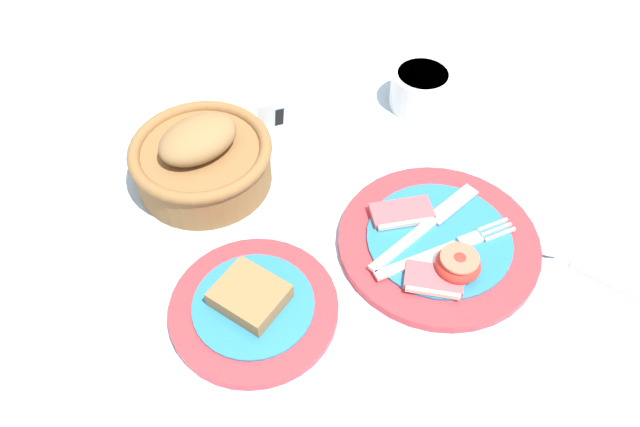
% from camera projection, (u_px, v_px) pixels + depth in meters
% --- Properties ---
extents(ground_plane, '(3.00, 3.00, 0.00)m').
position_uv_depth(ground_plane, '(373.00, 247.00, 0.75)').
color(ground_plane, '#A3BCD1').
extents(breakfast_plate, '(0.24, 0.24, 0.04)m').
position_uv_depth(breakfast_plate, '(439.00, 244.00, 0.74)').
color(breakfast_plate, red).
rests_on(breakfast_plate, ground_plane).
extents(bread_plate, '(0.19, 0.19, 0.04)m').
position_uv_depth(bread_plate, '(253.00, 306.00, 0.69)').
color(bread_plate, red).
rests_on(bread_plate, ground_plane).
extents(sugar_cup, '(0.09, 0.09, 0.06)m').
position_uv_depth(sugar_cup, '(421.00, 88.00, 0.90)').
color(sugar_cup, white).
rests_on(sugar_cup, ground_plane).
extents(bread_basket, '(0.18, 0.18, 0.10)m').
position_uv_depth(bread_basket, '(202.00, 159.00, 0.80)').
color(bread_basket, brown).
rests_on(bread_basket, ground_plane).
extents(number_card, '(0.06, 0.05, 0.07)m').
position_uv_depth(number_card, '(276.00, 113.00, 0.86)').
color(number_card, white).
rests_on(number_card, ground_plane).
extents(teaspoon_by_saucer, '(0.12, 0.17, 0.01)m').
position_uv_depth(teaspoon_by_saucer, '(553.00, 252.00, 0.74)').
color(teaspoon_by_saucer, silver).
rests_on(teaspoon_by_saucer, ground_plane).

